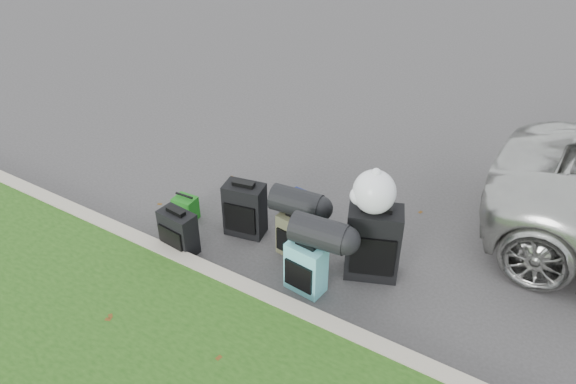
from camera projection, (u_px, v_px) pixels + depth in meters
The scene contains 12 objects.
ground at pixel (286, 241), 6.69m from camera, with size 120.00×120.00×0.00m, color #383535.
curb at pixel (237, 286), 5.94m from camera, with size 120.00×0.18×0.15m, color #9E937F.
suitcase_small_black at pixel (179, 232), 6.40m from camera, with size 0.43×0.23×0.53m, color black.
suitcase_large_black_left at pixel (245, 209), 6.65m from camera, with size 0.47×0.28×0.67m, color black.
suitcase_olive at pixel (295, 235), 6.35m from camera, with size 0.38×0.24×0.52m, color #3C3C27.
suitcase_teal at pixel (306, 267), 5.86m from camera, with size 0.41×0.24×0.58m, color teal.
suitcase_large_black_right at pixel (373, 243), 5.98m from camera, with size 0.57×0.34×0.85m, color black.
tote_green at pixel (186, 208), 6.98m from camera, with size 0.27×0.22×0.31m, color #196D18.
tote_navy at pixel (300, 204), 7.04m from camera, with size 0.29×0.23×0.31m, color #161F50.
duffel_left at pixel (296, 202), 6.18m from camera, with size 0.31×0.31×0.57m, color black.
duffel_right at pixel (319, 233), 5.61m from camera, with size 0.32×0.32×0.57m, color black.
trash_bag at pixel (374, 192), 5.63m from camera, with size 0.45×0.45×0.45m, color white.
Camera 1 is at (2.75, -4.44, 4.22)m, focal length 35.00 mm.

